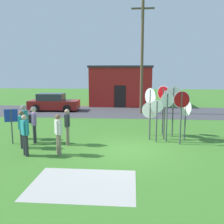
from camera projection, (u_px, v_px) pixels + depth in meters
name	position (u px, v px, depth m)	size (l,w,h in m)	color
ground_plane	(128.00, 150.00, 11.04)	(80.00, 80.00, 0.00)	#3D7528
street_asphalt	(131.00, 112.00, 21.55)	(60.00, 6.40, 0.01)	#424247
concrete_path	(83.00, 184.00, 7.70)	(3.20, 2.40, 0.01)	#ADAAA3
building_background	(121.00, 85.00, 26.44)	(6.20, 5.35, 3.97)	#B2231E
utility_pole	(142.00, 56.00, 20.25)	(1.80, 0.24, 8.87)	brown
parked_car_on_street	(53.00, 103.00, 22.24)	(4.35, 2.11, 1.51)	maroon
stop_sign_low_front	(163.00, 101.00, 13.58)	(0.58, 0.52, 2.66)	#474C4C
stop_sign_nearest	(165.00, 106.00, 12.65)	(0.24, 0.85, 2.46)	#474C4C
stop_sign_leaning_left	(150.00, 114.00, 12.61)	(0.81, 0.14, 1.91)	#474C4C
stop_sign_rear_left	(186.00, 112.00, 12.54)	(0.42, 0.74, 2.04)	#474C4C
stop_sign_tallest	(150.00, 103.00, 13.33)	(0.51, 0.75, 2.54)	#474C4C
stop_sign_rear_right	(157.00, 114.00, 12.13)	(0.61, 0.07, 2.06)	#474C4C
stop_sign_center_cluster	(173.00, 102.00, 13.08)	(0.87, 0.08, 2.65)	#474C4C
stop_sign_far_back	(167.00, 109.00, 12.18)	(0.65, 0.28, 2.40)	#474C4C
stop_sign_leaning_right	(181.00, 108.00, 11.70)	(0.78, 0.18, 2.52)	#474C4C
person_on_left	(34.00, 122.00, 12.07)	(0.43, 0.55, 1.74)	#2D2D33
person_in_dark_shirt	(22.00, 127.00, 11.27)	(0.26, 0.57, 1.69)	#2D2D33
person_near_signs	(67.00, 125.00, 11.76)	(0.27, 0.56, 1.69)	#7A6B56
person_in_blue	(58.00, 132.00, 10.30)	(0.38, 0.49, 1.69)	#7A6B56
person_in_teal	(24.00, 120.00, 12.75)	(0.31, 0.56, 1.74)	#7A6B56
person_holding_notes	(25.00, 133.00, 10.20)	(0.42, 0.44, 1.69)	#2D2D33
info_panel_leftmost	(11.00, 120.00, 11.86)	(0.58, 0.21, 1.66)	#4C4C51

